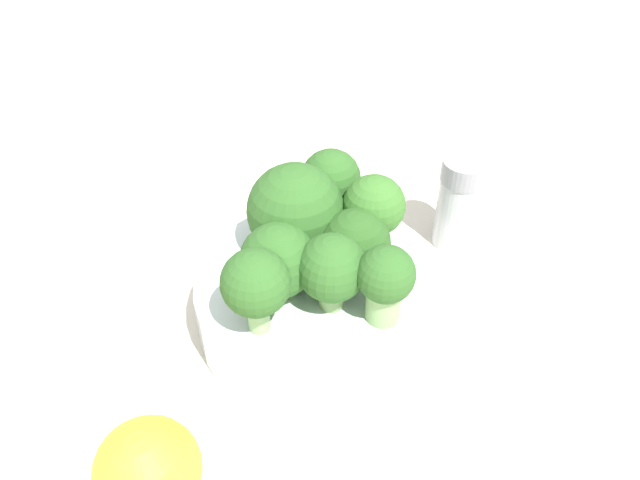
# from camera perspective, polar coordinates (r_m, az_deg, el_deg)

# --- Properties ---
(ground_plane) EXTENTS (3.00, 3.00, 0.00)m
(ground_plane) POSITION_cam_1_polar(r_m,az_deg,el_deg) (0.41, 0.00, -7.66)
(ground_plane) COLOR beige
(bowl) EXTENTS (0.15, 0.15, 0.04)m
(bowl) POSITION_cam_1_polar(r_m,az_deg,el_deg) (0.39, 0.00, -5.67)
(bowl) COLOR silver
(bowl) RESTS_ON ground_plane
(broccoli_floret_0) EXTENTS (0.04, 0.04, 0.05)m
(broccoli_floret_0) POSITION_cam_1_polar(r_m,az_deg,el_deg) (0.37, 3.24, -0.45)
(broccoli_floret_0) COLOR #84AD66
(broccoli_floret_0) RESTS_ON bowl
(broccoli_floret_1) EXTENTS (0.04, 0.04, 0.06)m
(broccoli_floret_1) POSITION_cam_1_polar(r_m,az_deg,el_deg) (0.40, 0.99, 5.41)
(broccoli_floret_1) COLOR #84AD66
(broccoli_floret_1) RESTS_ON bowl
(broccoli_floret_2) EXTENTS (0.04, 0.04, 0.05)m
(broccoli_floret_2) POSITION_cam_1_polar(r_m,az_deg,el_deg) (0.35, -3.84, -1.98)
(broccoli_floret_2) COLOR #84AD66
(broccoli_floret_2) RESTS_ON bowl
(broccoli_floret_3) EXTENTS (0.03, 0.03, 0.05)m
(broccoli_floret_3) POSITION_cam_1_polar(r_m,az_deg,el_deg) (0.34, 6.46, -3.28)
(broccoli_floret_3) COLOR #84AD66
(broccoli_floret_3) RESTS_ON bowl
(broccoli_floret_4) EXTENTS (0.06, 0.06, 0.06)m
(broccoli_floret_4) POSITION_cam_1_polar(r_m,az_deg,el_deg) (0.38, -2.26, 2.59)
(broccoli_floret_4) COLOR #8EB770
(broccoli_floret_4) RESTS_ON bowl
(broccoli_floret_5) EXTENTS (0.04, 0.04, 0.06)m
(broccoli_floret_5) POSITION_cam_1_polar(r_m,az_deg,el_deg) (0.38, 4.94, 2.76)
(broccoli_floret_5) COLOR #7A9E5B
(broccoli_floret_5) RESTS_ON bowl
(broccoli_floret_6) EXTENTS (0.04, 0.04, 0.05)m
(broccoli_floret_6) POSITION_cam_1_polar(r_m,az_deg,el_deg) (0.33, -6.26, -3.86)
(broccoli_floret_6) COLOR #8EB770
(broccoli_floret_6) RESTS_ON bowl
(broccoli_floret_7) EXTENTS (0.04, 0.04, 0.05)m
(broccoli_floret_7) POSITION_cam_1_polar(r_m,az_deg,el_deg) (0.34, 1.09, -2.72)
(broccoli_floret_7) COLOR #7A9E5B
(broccoli_floret_7) RESTS_ON bowl
(pepper_shaker) EXTENTS (0.03, 0.03, 0.07)m
(pepper_shaker) POSITION_cam_1_polar(r_m,az_deg,el_deg) (0.46, 12.57, 3.38)
(pepper_shaker) COLOR #B2B7BC
(pepper_shaker) RESTS_ON ground_plane
(lemon_wedge) EXTENTS (0.05, 0.05, 0.05)m
(lemon_wedge) POSITION_cam_1_polar(r_m,az_deg,el_deg) (0.33, -15.44, -19.64)
(lemon_wedge) COLOR yellow
(lemon_wedge) RESTS_ON ground_plane
(almond_crumb_0) EXTENTS (0.01, 0.01, 0.01)m
(almond_crumb_0) POSITION_cam_1_polar(r_m,az_deg,el_deg) (0.51, 6.96, 4.18)
(almond_crumb_0) COLOR tan
(almond_crumb_0) RESTS_ON ground_plane
(almond_crumb_2) EXTENTS (0.01, 0.01, 0.01)m
(almond_crumb_2) POSITION_cam_1_polar(r_m,az_deg,el_deg) (0.50, 6.39, 3.54)
(almond_crumb_2) COLOR tan
(almond_crumb_2) RESTS_ON ground_plane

